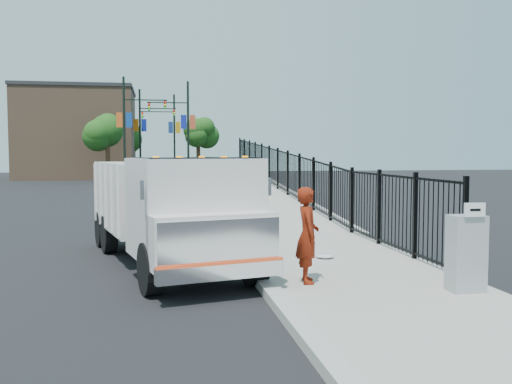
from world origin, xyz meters
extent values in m
plane|color=black|center=(0.00, 0.00, 0.00)|extent=(120.00, 120.00, 0.00)
cube|color=#9E998E|center=(1.93, -2.00, 0.06)|extent=(3.55, 12.00, 0.12)
cube|color=#ADAAA3|center=(0.00, -2.00, 0.08)|extent=(0.30, 12.00, 0.16)
cube|color=#9E998E|center=(2.12, 16.00, 0.00)|extent=(3.95, 24.06, 3.19)
cube|color=black|center=(3.55, 12.00, 0.90)|extent=(0.10, 28.00, 1.80)
cube|color=black|center=(-1.69, 1.09, 0.49)|extent=(2.28, 6.12, 0.20)
cube|color=silver|center=(-1.21, -0.91, 1.39)|extent=(2.50, 2.40, 1.79)
cube|color=silver|center=(-0.95, -2.00, 0.94)|extent=(2.19, 1.10, 0.89)
cube|color=silver|center=(-0.87, -2.32, 0.94)|extent=(2.02, 0.55, 0.76)
cube|color=silver|center=(-0.85, -2.39, 0.49)|extent=(2.12, 0.65, 0.25)
cube|color=#FF4A1D|center=(-0.85, -2.39, 0.63)|extent=(2.10, 0.54, 0.05)
cube|color=black|center=(-1.16, -1.13, 1.92)|extent=(2.18, 1.59, 0.76)
cube|color=silver|center=(-1.95, 2.22, 1.39)|extent=(2.96, 4.15, 1.52)
cube|color=silver|center=(-2.09, -2.04, 1.79)|extent=(0.06, 0.06, 0.31)
cube|color=silver|center=(0.09, -1.52, 1.79)|extent=(0.06, 0.06, 0.31)
cube|color=orange|center=(-1.87, -1.62, 2.30)|extent=(0.10, 0.09, 0.05)
cube|color=orange|center=(-1.47, -1.53, 2.30)|extent=(0.10, 0.09, 0.05)
cube|color=orange|center=(-1.08, -1.44, 2.30)|extent=(0.10, 0.09, 0.05)
cube|color=orange|center=(-0.69, -1.34, 2.30)|extent=(0.10, 0.09, 0.05)
cube|color=orange|center=(-0.30, -1.25, 2.30)|extent=(0.10, 0.09, 0.05)
cylinder|color=black|center=(-1.98, -1.74, 0.45)|extent=(0.49, 0.94, 0.89)
cylinder|color=black|center=(-0.15, -1.30, 0.45)|extent=(0.49, 0.94, 0.89)
cylinder|color=black|center=(-2.99, 2.52, 0.45)|extent=(0.49, 0.94, 0.89)
cylinder|color=black|center=(-1.17, 2.96, 0.45)|extent=(0.49, 0.94, 0.89)
cylinder|color=black|center=(-3.22, 3.48, 0.45)|extent=(0.49, 0.94, 0.89)
cylinder|color=black|center=(-1.39, 3.91, 0.45)|extent=(0.49, 0.94, 0.89)
imported|color=maroon|center=(0.71, -1.78, 0.96)|extent=(0.47, 0.65, 1.67)
cube|color=gray|center=(3.10, -2.83, 0.75)|extent=(0.55, 0.40, 1.25)
cube|color=white|center=(3.10, -3.05, 1.48)|extent=(0.35, 0.04, 0.22)
ellipsoid|color=silver|center=(1.68, 0.37, 0.17)|extent=(0.40, 0.40, 0.10)
cylinder|color=black|center=(-4.22, 32.56, 4.00)|extent=(0.18, 0.18, 8.00)
cube|color=black|center=(-2.62, 32.56, 6.30)|extent=(3.20, 0.08, 0.08)
cube|color=black|center=(-1.18, 32.56, 5.95)|extent=(0.18, 0.22, 0.60)
cube|color=#0E4098|center=(-3.87, 32.56, 4.80)|extent=(0.45, 0.04, 1.10)
cube|color=#D4561C|center=(-4.57, 32.56, 4.80)|extent=(0.45, 0.04, 1.10)
cylinder|color=black|center=(0.64, 34.58, 4.00)|extent=(0.18, 0.18, 8.00)
cube|color=black|center=(-0.96, 34.58, 6.30)|extent=(3.20, 0.08, 0.08)
cube|color=black|center=(-2.40, 34.58, 5.95)|extent=(0.18, 0.22, 0.60)
cube|color=#CF4B2C|center=(0.99, 34.58, 4.80)|extent=(0.45, 0.04, 1.10)
cube|color=#14229A|center=(0.29, 34.58, 4.80)|extent=(0.45, 0.04, 1.10)
cylinder|color=black|center=(-3.30, 40.97, 4.00)|extent=(0.18, 0.18, 8.00)
cube|color=black|center=(-1.70, 40.97, 6.30)|extent=(3.20, 0.08, 0.08)
cube|color=black|center=(-0.26, 40.97, 5.95)|extent=(0.18, 0.22, 0.60)
cube|color=navy|center=(-2.95, 40.97, 4.80)|extent=(0.45, 0.04, 1.10)
cube|color=orange|center=(-3.65, 40.97, 4.80)|extent=(0.45, 0.04, 1.10)
cylinder|color=black|center=(-0.13, 45.06, 4.00)|extent=(0.18, 0.18, 8.00)
cube|color=black|center=(-1.73, 45.06, 6.30)|extent=(3.20, 0.08, 0.08)
cube|color=black|center=(-3.17, 45.06, 5.95)|extent=(0.18, 0.22, 0.60)
cube|color=gold|center=(0.22, 45.06, 4.80)|extent=(0.45, 0.04, 1.10)
cube|color=navy|center=(-0.48, 45.06, 4.80)|extent=(0.45, 0.04, 1.10)
cylinder|color=#382314|center=(-5.74, 36.02, 1.60)|extent=(0.36, 0.36, 3.20)
sphere|color=#194714|center=(-5.74, 36.02, 4.00)|extent=(2.70, 2.70, 2.70)
cylinder|color=#382314|center=(1.75, 39.00, 1.60)|extent=(0.36, 0.36, 3.20)
sphere|color=#194714|center=(1.75, 39.00, 4.00)|extent=(2.05, 2.05, 2.05)
cylinder|color=#382314|center=(-5.06, 47.56, 1.60)|extent=(0.36, 0.36, 3.20)
sphere|color=#194714|center=(-5.06, 47.56, 4.00)|extent=(3.35, 3.35, 3.35)
cube|color=#8C664C|center=(-9.00, 44.00, 4.00)|extent=(10.00, 10.00, 8.00)
camera|label=1|loc=(-1.85, -11.29, 2.39)|focal=40.00mm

